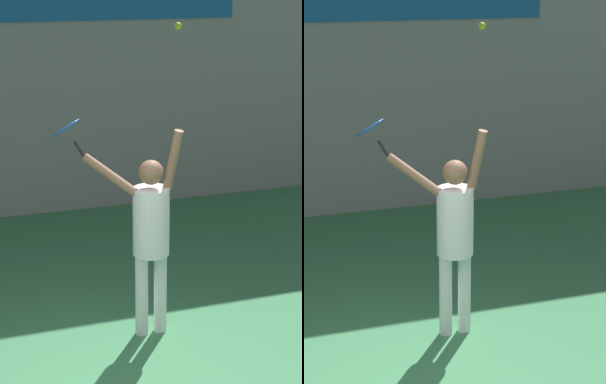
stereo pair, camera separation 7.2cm
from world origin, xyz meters
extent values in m
cube|color=gray|center=(0.00, 5.38, 2.50)|extent=(18.00, 0.10, 5.00)
cylinder|color=white|center=(0.66, 1.37, 0.43)|extent=(0.13, 0.13, 0.87)
cylinder|color=white|center=(0.86, 1.37, 0.43)|extent=(0.13, 0.13, 0.87)
cylinder|color=white|center=(0.76, 1.37, 1.21)|extent=(0.36, 0.36, 0.68)
sphere|color=brown|center=(0.76, 1.37, 1.71)|extent=(0.24, 0.24, 0.24)
cylinder|color=brown|center=(0.97, 1.33, 1.82)|extent=(0.22, 0.20, 0.61)
cylinder|color=brown|center=(0.39, 1.54, 1.67)|extent=(0.50, 0.43, 0.38)
cylinder|color=black|center=(0.15, 1.73, 1.90)|extent=(0.12, 0.10, 0.17)
torus|color=#1E51A5|center=(0.04, 1.80, 2.10)|extent=(0.40, 0.41, 0.19)
cylinder|color=beige|center=(0.04, 1.80, 2.10)|extent=(0.34, 0.35, 0.15)
sphere|color=#CCDB2D|center=(0.97, 1.26, 3.07)|extent=(0.07, 0.07, 0.07)
camera|label=1|loc=(-1.26, -4.64, 3.56)|focal=65.00mm
camera|label=2|loc=(-1.19, -4.66, 3.56)|focal=65.00mm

